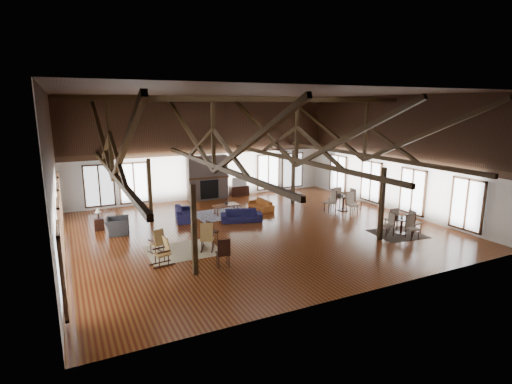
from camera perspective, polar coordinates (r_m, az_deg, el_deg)
name	(u,v)px	position (r m, az deg, el deg)	size (l,w,h in m)	color
floor	(257,229)	(18.14, 0.14, -5.36)	(16.00, 16.00, 0.00)	brown
ceiling	(257,93)	(17.29, 0.16, 13.95)	(16.00, 14.00, 0.02)	black
wall_back	(205,149)	(23.90, -7.32, 6.18)	(16.00, 0.02, 6.00)	silver
wall_front	(366,196)	(11.70, 15.46, -0.49)	(16.00, 0.02, 6.00)	silver
wall_left	(53,178)	(15.71, -27.05, 1.79)	(0.02, 14.00, 6.00)	silver
wall_right	(394,154)	(22.16, 19.13, 5.13)	(0.02, 14.00, 6.00)	silver
roof_truss	(257,140)	(17.35, 0.15, 7.43)	(15.60, 14.07, 3.14)	black
post_grid	(257,197)	(17.73, 0.15, -0.66)	(8.16, 7.16, 3.05)	black
fireplace	(207,178)	(23.83, -6.95, 2.02)	(2.50, 0.69, 2.60)	#715F56
ceiling_fan	(278,149)	(16.72, 3.22, 6.21)	(1.60, 1.60, 0.75)	black
sofa_navy_front	(242,216)	(19.29, -2.08, -3.40)	(1.95, 0.76, 0.57)	#161439
sofa_navy_left	(184,213)	(20.01, -10.21, -2.98)	(0.80, 2.05, 0.60)	#18163E
sofa_orange	(261,205)	(21.49, 0.70, -1.84)	(0.68, 1.74, 0.51)	#944D1C
coffee_table	(226,206)	(20.59, -4.32, -1.98)	(1.38, 0.85, 0.49)	brown
vase	(226,203)	(20.60, -4.27, -1.54)	(0.18, 0.18, 0.19)	#B2B2B2
armchair	(117,226)	(18.48, -19.19, -4.60)	(0.94, 1.07, 0.70)	#272729
side_table_lamp	(99,221)	(19.30, -21.53, -3.93)	(0.41, 0.41, 1.04)	black
rocking_chair_a	(158,242)	(15.57, -13.81, -6.97)	(0.64, 0.85, 0.97)	olive
rocking_chair_b	(207,237)	(15.57, -7.01, -6.44)	(0.79, 0.97, 1.11)	olive
rocking_chair_c	(164,252)	(14.51, -13.00, -8.28)	(0.85, 0.54, 1.02)	olive
side_chair_a	(211,229)	(16.56, -6.49, -5.33)	(0.46, 0.46, 0.88)	black
side_chair_b	(223,251)	(13.88, -4.68, -8.37)	(0.51, 0.51, 1.05)	black
cafe_table_near	(402,223)	(18.51, 20.08, -4.17)	(1.93, 1.93, 0.99)	black
cafe_table_far	(343,200)	(21.73, 12.36, -1.14)	(2.17, 2.17, 1.12)	black
cup_near	(402,217)	(18.51, 20.11, -3.32)	(0.11, 0.11, 0.09)	#B2B2B2
cup_far	(342,195)	(21.69, 12.26, -0.36)	(0.12, 0.12, 0.10)	#B2B2B2
tv_console	(239,191)	(24.83, -2.43, 0.18)	(1.19, 0.45, 0.60)	black
television	(239,182)	(24.71, -2.49, 1.49)	(0.98, 0.13, 0.56)	#B2B2B2
rug_tan	(183,251)	(15.79, -10.35, -8.27)	(2.68, 2.11, 0.01)	#C4B688
rug_navy	(223,214)	(20.74, -4.81, -3.12)	(2.93, 2.20, 0.01)	#1C1F4E
rug_dark	(397,234)	(18.57, 19.55, -5.65)	(2.03, 1.85, 0.01)	black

